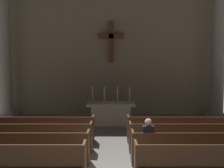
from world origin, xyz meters
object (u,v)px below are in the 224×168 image
at_px(column_right_fourth, 219,58).
at_px(candlestick_inner_left, 106,98).
at_px(pew_right_row_3, 187,137).
at_px(column_left_fourth, 6,58).
at_px(lone_worshipper, 149,140).
at_px(pew_left_row_2, 26,147).
at_px(pew_right_row_4, 179,129).
at_px(pew_right_row_1, 211,161).
at_px(candlestick_inner_right, 119,98).
at_px(candlestick_outer_right, 131,98).
at_px(candlestick_outer_left, 94,98).
at_px(pew_left_row_1, 12,161).
at_px(pew_left_row_4, 44,129).
at_px(pew_right_row_2, 198,147).
at_px(pew_left_row_3, 36,137).
at_px(altar, 112,113).

relative_size(column_right_fourth, candlestick_inner_left, 8.55).
distance_m(pew_right_row_3, column_left_fourth, 9.62).
bearing_deg(lone_worshipper, column_left_fourth, 137.22).
height_order(pew_left_row_2, pew_right_row_4, same).
bearing_deg(lone_worshipper, pew_right_row_1, -37.57).
bearing_deg(candlestick_inner_right, candlestick_outer_right, 0.00).
bearing_deg(candlestick_outer_left, pew_left_row_1, -105.84).
bearing_deg(pew_left_row_4, column_left_fourth, 126.55).
relative_size(pew_right_row_1, candlestick_inner_right, 5.05).
relative_size(candlestick_inner_left, candlestick_inner_right, 1.00).
bearing_deg(candlestick_outer_right, lone_worshipper, -87.30).
relative_size(pew_right_row_4, candlestick_outer_left, 5.05).
height_order(pew_right_row_1, lone_worshipper, lone_worshipper).
xyz_separation_m(pew_right_row_2, pew_right_row_4, (0.00, 2.05, 0.00)).
height_order(pew_left_row_3, candlestick_outer_left, candlestick_outer_left).
bearing_deg(column_left_fourth, lone_worshipper, -42.78).
height_order(pew_right_row_3, candlestick_inner_right, candlestick_inner_right).
xyz_separation_m(pew_right_row_2, candlestick_outer_right, (-1.60, 4.61, 0.77)).
bearing_deg(candlestick_outer_right, pew_right_row_2, -70.87).
height_order(pew_left_row_3, pew_right_row_2, same).
height_order(pew_right_row_4, candlestick_inner_left, candlestick_inner_left).
bearing_deg(candlestick_inner_right, altar, -180.00).
distance_m(pew_left_row_1, pew_right_row_4, 5.78).
xyz_separation_m(pew_right_row_3, candlestick_outer_left, (-3.30, 3.58, 0.77)).
distance_m(pew_left_row_4, candlestick_inner_left, 3.43).
xyz_separation_m(pew_right_row_4, column_left_fourth, (-7.83, 3.95, 2.57)).
bearing_deg(pew_left_row_3, pew_left_row_4, 90.00).
bearing_deg(pew_right_row_2, candlestick_inner_left, 120.81).
relative_size(pew_right_row_2, altar, 1.68).
height_order(pew_left_row_4, candlestick_inner_left, candlestick_inner_left).
height_order(pew_left_row_4, candlestick_inner_right, candlestick_inner_right).
relative_size(pew_left_row_3, pew_right_row_2, 1.00).
xyz_separation_m(pew_right_row_2, column_left_fourth, (-7.83, 6.00, 2.57)).
bearing_deg(pew_right_row_4, candlestick_inner_left, 137.06).
bearing_deg(pew_right_row_2, column_right_fourth, 63.99).
height_order(pew_left_row_2, pew_right_row_2, same).
xyz_separation_m(pew_left_row_2, column_left_fourth, (-2.93, 6.00, 2.57)).
xyz_separation_m(pew_left_row_2, altar, (2.45, 4.61, 0.06)).
relative_size(pew_right_row_3, pew_right_row_4, 1.00).
height_order(pew_right_row_1, pew_right_row_2, same).
bearing_deg(pew_left_row_1, candlestick_outer_right, 59.65).
distance_m(pew_right_row_2, pew_right_row_3, 1.03).
height_order(pew_left_row_1, pew_right_row_2, same).
bearing_deg(pew_right_row_1, column_right_fourth, 67.37).
distance_m(pew_left_row_2, candlestick_inner_right, 5.42).
xyz_separation_m(pew_left_row_4, candlestick_inner_left, (2.15, 2.56, 0.77)).
bearing_deg(candlestick_inner_left, pew_left_row_1, -110.88).
relative_size(pew_left_row_2, pew_right_row_1, 1.00).
relative_size(candlestick_outer_left, candlestick_outer_right, 1.00).
xyz_separation_m(candlestick_inner_left, candlestick_inner_right, (0.60, 0.00, 0.00)).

